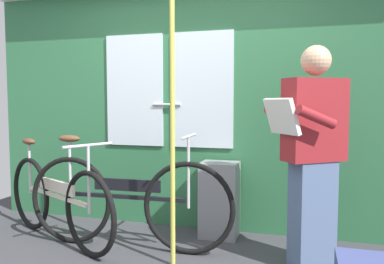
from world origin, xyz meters
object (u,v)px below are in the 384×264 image
bicycle_leaning_behind (126,201)px  passenger_reading_newspaper (313,152)px  trash_bin_by_wall (220,200)px  handrail_pole (172,112)px  bicycle_near_door (56,200)px

bicycle_leaning_behind → passenger_reading_newspaper: size_ratio=1.11×
bicycle_leaning_behind → trash_bin_by_wall: size_ratio=2.65×
bicycle_leaning_behind → handrail_pole: (0.49, -0.22, 0.76)m
passenger_reading_newspaper → trash_bin_by_wall: (-0.79, 0.47, -0.52)m
passenger_reading_newspaper → trash_bin_by_wall: bearing=-66.4°
passenger_reading_newspaper → trash_bin_by_wall: size_ratio=2.39×
bicycle_near_door → bicycle_leaning_behind: bearing=27.6°
passenger_reading_newspaper → handrail_pole: bearing=-21.3°
bicycle_near_door → trash_bin_by_wall: bicycle_near_door is taller
bicycle_leaning_behind → bicycle_near_door: bearing=178.8°
passenger_reading_newspaper → trash_bin_by_wall: passenger_reading_newspaper is taller
bicycle_near_door → handrail_pole: (1.16, -0.21, 0.79)m
trash_bin_by_wall → handrail_pole: size_ratio=0.30×
bicycle_near_door → trash_bin_by_wall: size_ratio=2.27×
bicycle_near_door → handrail_pole: bearing=16.4°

